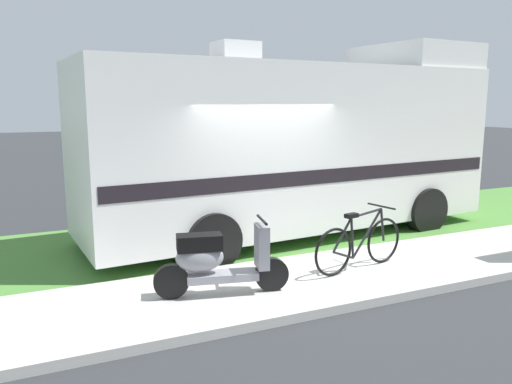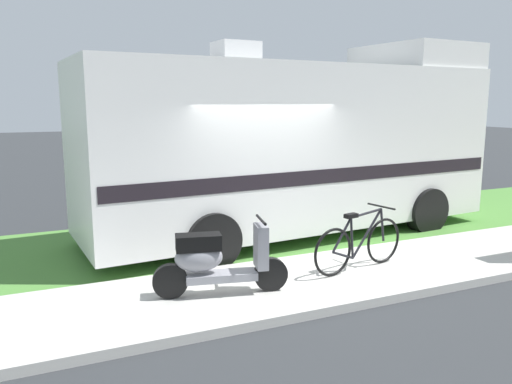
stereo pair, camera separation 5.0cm
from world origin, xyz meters
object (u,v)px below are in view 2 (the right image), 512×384
object	(u,v)px
scooter	(216,260)
bicycle	(359,244)
pickup_truck_near	(372,154)
pickup_truck_far	(266,144)
motorhome_rv	(297,144)

from	to	relation	value
scooter	bicycle	size ratio (longest dim) A/B	1.00
pickup_truck_near	pickup_truck_far	bearing A→B (deg)	110.71
motorhome_rv	bicycle	size ratio (longest dim) A/B	4.63
motorhome_rv	bicycle	distance (m)	2.78
scooter	bicycle	xyz separation A→B (m)	(2.24, 0.09, -0.07)
bicycle	pickup_truck_far	bearing A→B (deg)	71.53
pickup_truck_near	pickup_truck_far	world-z (taller)	pickup_truck_far
motorhome_rv	bicycle	bearing A→B (deg)	-97.13
bicycle	pickup_truck_far	distance (m)	11.64
motorhome_rv	bicycle	xyz separation A→B (m)	(-0.31, -2.47, -1.24)
bicycle	pickup_truck_near	world-z (taller)	pickup_truck_near
scooter	pickup_truck_near	world-z (taller)	pickup_truck_near
motorhome_rv	pickup_truck_far	world-z (taller)	motorhome_rv
pickup_truck_near	scooter	bearing A→B (deg)	-137.51
bicycle	pickup_truck_far	xyz separation A→B (m)	(3.68, 11.03, 0.49)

